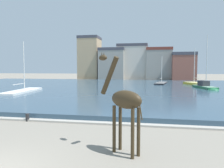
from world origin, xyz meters
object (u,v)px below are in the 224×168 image
Objects in this scene: giraffe_statue at (124,101)px; sailboat_white at (25,92)px; sailboat_black at (162,84)px; sailboat_green at (206,88)px; mooring_bollard at (27,117)px; sailboat_yellow at (193,84)px.

sailboat_white reaches higher than giraffe_statue.
sailboat_green is (6.13, -10.86, 0.21)m from sailboat_black.
giraffe_statue reaches higher than mooring_bollard.
sailboat_black is at bearing 73.06° from mooring_bollard.
giraffe_statue is 0.56× the size of sailboat_yellow.
sailboat_yellow is 14.88× the size of mooring_bollard.
sailboat_yellow is at bearing 62.58° from mooring_bollard.
sailboat_green reaches higher than giraffe_statue.
sailboat_white reaches higher than sailboat_black.
sailboat_black is at bearing 46.85° from sailboat_white.
giraffe_statue is at bearing -94.87° from sailboat_black.
sailboat_black reaches higher than giraffe_statue.
giraffe_statue is 23.27m from sailboat_white.
mooring_bollard is (-10.05, -33.00, -0.10)m from sailboat_black.
sailboat_black is 0.99× the size of sailboat_green.
giraffe_statue is 8.26m from mooring_bollard.
sailboat_white is 19.15× the size of mooring_bollard.
sailboat_green reaches higher than sailboat_black.
sailboat_green is (9.30, 26.30, -1.56)m from giraffe_statue.
mooring_bollard is (-6.88, 4.16, -1.87)m from giraffe_statue.
sailboat_yellow reaches higher than giraffe_statue.
giraffe_statue is 0.49× the size of sailboat_green.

